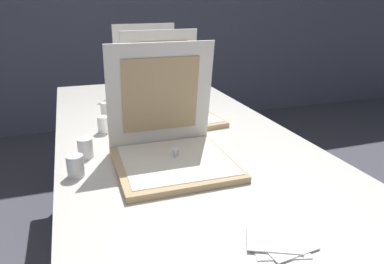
# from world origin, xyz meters

# --- Properties ---
(table) EXTENTS (0.96, 2.18, 0.74)m
(table) POSITION_xyz_m (0.00, 0.60, 0.70)
(table) COLOR beige
(table) RESTS_ON ground
(pizza_box_front) EXTENTS (0.39, 0.39, 0.40)m
(pizza_box_front) POSITION_xyz_m (-0.10, 0.32, 0.80)
(pizza_box_front) COLOR tan
(pizza_box_front) RESTS_ON table
(pizza_box_middle) EXTENTS (0.42, 0.42, 0.40)m
(pizza_box_middle) POSITION_xyz_m (0.04, 0.80, 0.80)
(pizza_box_middle) COLOR tan
(pizza_box_middle) RESTS_ON table
(pizza_box_back) EXTENTS (0.42, 0.42, 0.41)m
(pizza_box_back) POSITION_xyz_m (0.07, 1.26, 0.80)
(pizza_box_back) COLOR tan
(pizza_box_back) RESTS_ON table
(cup_white_far) EXTENTS (0.05, 0.05, 0.07)m
(cup_white_far) POSITION_xyz_m (-0.25, 0.93, 0.78)
(cup_white_far) COLOR white
(cup_white_far) RESTS_ON table
(cup_white_mid) EXTENTS (0.05, 0.05, 0.07)m
(cup_white_mid) POSITION_xyz_m (-0.28, 0.71, 0.78)
(cup_white_mid) COLOR white
(cup_white_mid) RESTS_ON table
(cup_white_near_center) EXTENTS (0.05, 0.05, 0.07)m
(cup_white_near_center) POSITION_xyz_m (-0.37, 0.47, 0.78)
(cup_white_near_center) COLOR white
(cup_white_near_center) RESTS_ON table
(cup_white_near_left) EXTENTS (0.05, 0.05, 0.07)m
(cup_white_near_left) POSITION_xyz_m (-0.41, 0.32, 0.78)
(cup_white_near_left) COLOR white
(cup_white_near_left) RESTS_ON table
(napkin_pile) EXTENTS (0.17, 0.18, 0.01)m
(napkin_pile) POSITION_xyz_m (0.02, -0.18, 0.74)
(napkin_pile) COLOR white
(napkin_pile) RESTS_ON table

